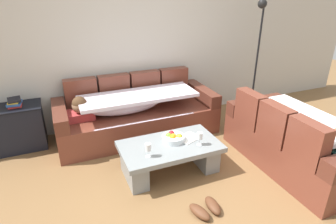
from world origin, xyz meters
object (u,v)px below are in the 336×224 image
at_px(couch_along_wall, 135,114).
at_px(side_cabinet, 17,128).
at_px(wine_glass_near_left, 148,148).
at_px(wine_glass_near_right, 200,136).
at_px(couch_near_window, 294,141).
at_px(fruit_bowl, 173,138).
at_px(floor_lamp, 257,53).
at_px(open_magazine, 188,138).
at_px(book_stack_on_cabinet, 14,103).
at_px(coffee_table, 170,154).
at_px(pair_of_shoes, 206,209).

height_order(couch_along_wall, side_cabinet, couch_along_wall).
bearing_deg(wine_glass_near_left, wine_glass_near_right, 0.41).
distance_m(couch_near_window, side_cabinet, 3.72).
xyz_separation_m(fruit_bowl, floor_lamp, (1.91, 0.93, 0.69)).
bearing_deg(wine_glass_near_right, open_magazine, 104.71).
bearing_deg(couch_near_window, wine_glass_near_left, 80.28).
bearing_deg(floor_lamp, book_stack_on_cabinet, 174.86).
xyz_separation_m(book_stack_on_cabinet, floor_lamp, (3.69, -0.33, 0.42)).
xyz_separation_m(coffee_table, floor_lamp, (1.98, 0.99, 0.88)).
bearing_deg(couch_along_wall, couch_near_window, -44.09).
distance_m(open_magazine, side_cabinet, 2.39).
distance_m(couch_along_wall, wine_glass_near_right, 1.33).
distance_m(side_cabinet, book_stack_on_cabinet, 0.38).
bearing_deg(wine_glass_near_left, floor_lamp, 26.38).
xyz_separation_m(fruit_bowl, open_magazine, (0.20, -0.02, -0.04)).
bearing_deg(floor_lamp, couch_along_wall, 177.04).
relative_size(wine_glass_near_right, pair_of_shoes, 0.49).
bearing_deg(floor_lamp, side_cabinet, 174.88).
distance_m(coffee_table, book_stack_on_cabinet, 2.21).
xyz_separation_m(fruit_bowl, wine_glass_near_left, (-0.40, -0.22, 0.07)).
bearing_deg(wine_glass_near_left, side_cabinet, 133.88).
bearing_deg(floor_lamp, pair_of_shoes, -136.87).
height_order(book_stack_on_cabinet, pair_of_shoes, book_stack_on_cabinet).
xyz_separation_m(couch_near_window, book_stack_on_cabinet, (-3.21, 1.79, 0.36)).
distance_m(couch_near_window, fruit_bowl, 1.53).
distance_m(wine_glass_near_left, side_cabinet, 2.06).
relative_size(couch_near_window, floor_lamp, 0.91).
xyz_separation_m(coffee_table, wine_glass_near_right, (0.32, -0.15, 0.26)).
height_order(book_stack_on_cabinet, floor_lamp, floor_lamp).
xyz_separation_m(wine_glass_near_left, pair_of_shoes, (0.39, -0.65, -0.45)).
bearing_deg(fruit_bowl, floor_lamp, 25.95).
xyz_separation_m(open_magazine, floor_lamp, (1.71, 0.95, 0.73)).
bearing_deg(wine_glass_near_right, pair_of_shoes, -111.50).
distance_m(wine_glass_near_left, floor_lamp, 2.65).
bearing_deg(pair_of_shoes, floor_lamp, 43.13).
xyz_separation_m(couch_near_window, fruit_bowl, (-1.43, 0.53, 0.09)).
distance_m(wine_glass_near_right, floor_lamp, 2.11).
height_order(couch_near_window, wine_glass_near_right, couch_near_window).
height_order(couch_along_wall, open_magazine, couch_along_wall).
height_order(coffee_table, side_cabinet, side_cabinet).
relative_size(couch_along_wall, wine_glass_near_left, 14.32).
relative_size(couch_along_wall, pair_of_shoes, 7.06).
bearing_deg(side_cabinet, wine_glass_near_left, -46.12).
distance_m(fruit_bowl, pair_of_shoes, 0.95).
xyz_separation_m(couch_along_wall, coffee_table, (0.11, -1.10, -0.09)).
relative_size(wine_glass_near_left, pair_of_shoes, 0.49).
height_order(wine_glass_near_left, book_stack_on_cabinet, book_stack_on_cabinet).
bearing_deg(wine_glass_near_right, coffee_table, 155.38).
height_order(wine_glass_near_left, open_magazine, wine_glass_near_left).
bearing_deg(wine_glass_near_right, wine_glass_near_left, -179.59).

